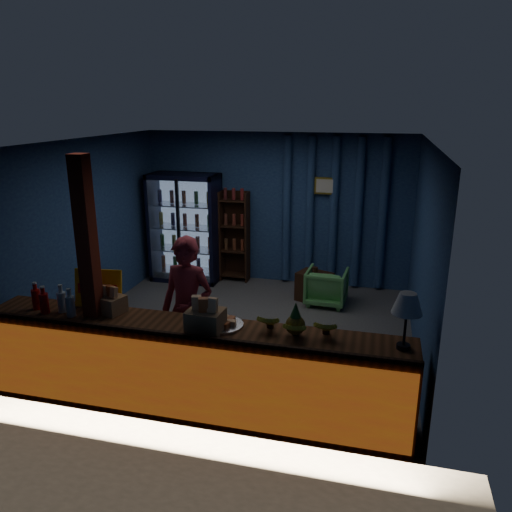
{
  "coord_description": "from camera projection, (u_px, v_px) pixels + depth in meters",
  "views": [
    {
      "loc": [
        1.75,
        -6.11,
        3.05
      ],
      "look_at": [
        0.25,
        -0.2,
        1.18
      ],
      "focal_mm": 35.0,
      "sensor_mm": 36.0,
      "label": 1
    }
  ],
  "objects": [
    {
      "name": "support_post",
      "position": [
        91.0,
        283.0,
        5.07
      ],
      "size": [
        0.16,
        0.16,
        2.6
      ],
      "primitive_type": "cube",
      "color": "maroon",
      "rests_on": "ground"
    },
    {
      "name": "table_lamp",
      "position": [
        407.0,
        306.0,
        4.34
      ],
      "size": [
        0.27,
        0.27,
        0.53
      ],
      "color": "black",
      "rests_on": "counter"
    },
    {
      "name": "shopkeeper",
      "position": [
        188.0,
        311.0,
        5.55
      ],
      "size": [
        0.65,
        0.47,
        1.68
      ],
      "primitive_type": "imported",
      "rotation": [
        0.0,
        0.0,
        -0.11
      ],
      "color": "maroon",
      "rests_on": "ground"
    },
    {
      "name": "ground",
      "position": [
        242.0,
        331.0,
        6.97
      ],
      "size": [
        4.6,
        4.6,
        0.0
      ],
      "primitive_type": "plane",
      "color": "#515154",
      "rests_on": "ground"
    },
    {
      "name": "framed_picture",
      "position": [
        325.0,
        186.0,
        8.2
      ],
      "size": [
        0.36,
        0.04,
        0.28
      ],
      "color": "gold",
      "rests_on": "room_walls"
    },
    {
      "name": "pastry_tray",
      "position": [
        222.0,
        324.0,
        4.91
      ],
      "size": [
        0.43,
        0.43,
        0.07
      ],
      "color": "silver",
      "rests_on": "counter"
    },
    {
      "name": "soda_bottles",
      "position": [
        53.0,
        302.0,
        5.2
      ],
      "size": [
        0.56,
        0.17,
        0.3
      ],
      "color": "red",
      "rests_on": "counter"
    },
    {
      "name": "banana_bunches",
      "position": [
        297.0,
        325.0,
        4.73
      ],
      "size": [
        0.79,
        0.3,
        0.17
      ],
      "color": "gold",
      "rests_on": "counter"
    },
    {
      "name": "counter",
      "position": [
        191.0,
        368.0,
        5.06
      ],
      "size": [
        4.4,
        0.57,
        0.99
      ],
      "color": "brown",
      "rests_on": "ground"
    },
    {
      "name": "green_chair",
      "position": [
        327.0,
        287.0,
        7.85
      ],
      "size": [
        0.65,
        0.67,
        0.57
      ],
      "primitive_type": "imported",
      "rotation": [
        0.0,
        0.0,
        3.08
      ],
      "color": "#58B15A",
      "rests_on": "ground"
    },
    {
      "name": "yellow_sign",
      "position": [
        98.0,
        288.0,
        5.33
      ],
      "size": [
        0.53,
        0.16,
        0.41
      ],
      "color": "#FFB20D",
      "rests_on": "counter"
    },
    {
      "name": "room_walls",
      "position": [
        241.0,
        222.0,
        6.51
      ],
      "size": [
        4.6,
        4.6,
        4.6
      ],
      "color": "navy",
      "rests_on": "ground"
    },
    {
      "name": "bottle_shelf",
      "position": [
        235.0,
        237.0,
        8.81
      ],
      "size": [
        0.5,
        0.28,
        1.6
      ],
      "color": "#311B0F",
      "rests_on": "ground"
    },
    {
      "name": "pineapple",
      "position": [
        295.0,
        322.0,
        4.68
      ],
      "size": [
        0.19,
        0.19,
        0.32
      ],
      "color": "olive",
      "rests_on": "counter"
    },
    {
      "name": "snack_box_centre",
      "position": [
        111.0,
        303.0,
        5.22
      ],
      "size": [
        0.33,
        0.3,
        0.29
      ],
      "color": "#AB7552",
      "rests_on": "counter"
    },
    {
      "name": "curtain_folds",
      "position": [
        334.0,
        213.0,
        8.33
      ],
      "size": [
        1.74,
        0.14,
        2.5
      ],
      "color": "navy",
      "rests_on": "room_walls"
    },
    {
      "name": "snack_box_left",
      "position": [
        206.0,
        319.0,
        4.77
      ],
      "size": [
        0.36,
        0.3,
        0.36
      ],
      "color": "#AB7552",
      "rests_on": "counter"
    },
    {
      "name": "beverage_cooler",
      "position": [
        187.0,
        228.0,
        8.83
      ],
      "size": [
        1.2,
        0.62,
        1.9
      ],
      "color": "black",
      "rests_on": "ground"
    },
    {
      "name": "side_table",
      "position": [
        314.0,
        287.0,
        7.99
      ],
      "size": [
        0.62,
        0.54,
        0.56
      ],
      "color": "#311B0F",
      "rests_on": "ground"
    }
  ]
}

